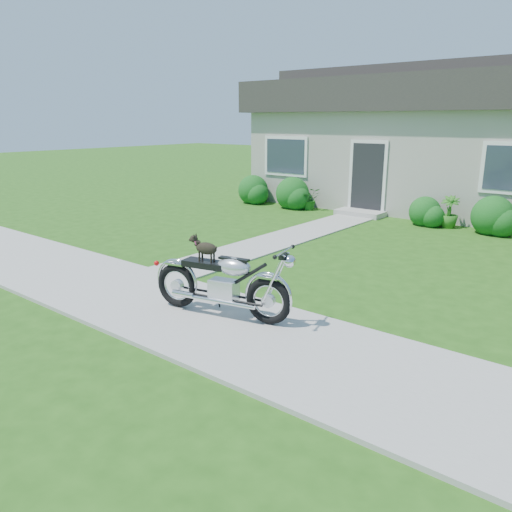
{
  "coord_description": "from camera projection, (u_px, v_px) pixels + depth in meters",
  "views": [
    {
      "loc": [
        5.28,
        -4.73,
        2.76
      ],
      "look_at": [
        0.66,
        1.0,
        0.75
      ],
      "focal_mm": 35.0,
      "sensor_mm": 36.0,
      "label": 1
    }
  ],
  "objects": [
    {
      "name": "shrub_row",
      "position": [
        376.0,
        204.0,
        14.32
      ],
      "size": [
        11.44,
        1.08,
        1.08
      ],
      "color": "#165419",
      "rests_on": "ground"
    },
    {
      "name": "motorcycle_with_dog",
      "position": [
        223.0,
        282.0,
        7.05
      ],
      "size": [
        2.2,
        0.81,
        1.14
      ],
      "rotation": [
        0.0,
        0.0,
        0.22
      ],
      "color": "black",
      "rests_on": "sidewalk"
    },
    {
      "name": "potted_plant_right",
      "position": [
        449.0,
        212.0,
        13.11
      ],
      "size": [
        0.58,
        0.58,
        0.85
      ],
      "primitive_type": "imported",
      "rotation": [
        0.0,
        0.0,
        0.25
      ],
      "color": "#2C6F1E",
      "rests_on": "ground"
    },
    {
      "name": "ground",
      "position": [
        180.0,
        311.0,
        7.47
      ],
      "size": [
        80.0,
        80.0,
        0.0
      ],
      "primitive_type": "plane",
      "color": "#235114",
      "rests_on": "ground"
    },
    {
      "name": "walkway",
      "position": [
        290.0,
        237.0,
        12.13
      ],
      "size": [
        1.2,
        8.0,
        0.03
      ],
      "primitive_type": "cube",
      "color": "#9E9B93",
      "rests_on": "ground"
    },
    {
      "name": "house",
      "position": [
        456.0,
        139.0,
        15.91
      ],
      "size": [
        12.6,
        7.03,
        4.5
      ],
      "color": "#BAB3A8",
      "rests_on": "ground"
    },
    {
      "name": "sidewalk",
      "position": [
        180.0,
        309.0,
        7.47
      ],
      "size": [
        24.0,
        2.2,
        0.04
      ],
      "primitive_type": "cube",
      "color": "#9E9B93",
      "rests_on": "ground"
    },
    {
      "name": "potted_plant_left",
      "position": [
        310.0,
        199.0,
        15.76
      ],
      "size": [
        0.82,
        0.83,
        0.7
      ],
      "primitive_type": "imported",
      "rotation": [
        0.0,
        0.0,
        0.83
      ],
      "color": "#1A5A17",
      "rests_on": "ground"
    }
  ]
}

